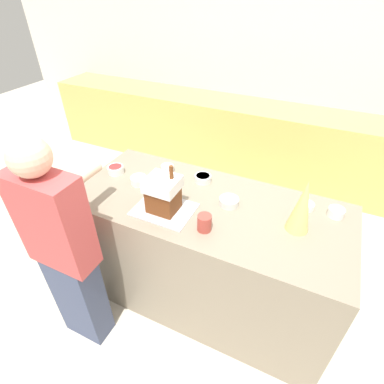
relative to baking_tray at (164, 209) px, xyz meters
name	(u,v)px	position (x,y,z in m)	size (l,w,h in m)	color
ground_plane	(204,292)	(0.22, 0.17, -0.93)	(12.00, 12.00, 0.00)	beige
wall_back	(288,63)	(0.22, 2.47, 0.37)	(8.00, 0.05, 2.60)	white
back_cabinet_block	(270,144)	(0.22, 2.15, -0.49)	(6.00, 0.60, 0.88)	#DBBC60
kitchen_island	(206,253)	(0.22, 0.17, -0.47)	(1.79, 0.79, 0.93)	gray
baking_tray	(164,209)	(0.00, 0.00, 0.00)	(0.36, 0.28, 0.01)	silver
gingerbread_house	(163,193)	(0.00, 0.00, 0.12)	(0.19, 0.18, 0.31)	brown
decorative_tree	(302,206)	(0.77, 0.18, 0.16)	(0.13, 0.13, 0.33)	#DBD675
candy_bowl_near_tray_right	(229,201)	(0.35, 0.22, 0.02)	(0.12, 0.12, 0.05)	silver
candy_bowl_beside_tree	(139,180)	(-0.30, 0.18, 0.03)	(0.11, 0.11, 0.05)	white
candy_bowl_near_tray_left	(167,168)	(-0.20, 0.40, 0.02)	(0.09, 0.09, 0.05)	white
candy_bowl_front_corner	(336,212)	(0.97, 0.40, 0.03)	(0.09, 0.09, 0.05)	white
candy_bowl_behind_tray	(306,206)	(0.80, 0.39, 0.02)	(0.09, 0.09, 0.04)	white
candy_bowl_far_right	(203,178)	(0.09, 0.40, 0.02)	(0.12, 0.12, 0.05)	white
candy_bowl_center_rear	(116,169)	(-0.53, 0.22, 0.03)	(0.12, 0.12, 0.05)	white
mug	(204,223)	(0.30, -0.06, 0.05)	(0.08, 0.08, 0.10)	#B24238
person	(65,252)	(-0.42, -0.46, -0.14)	(0.40, 0.50, 1.54)	#424C6B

